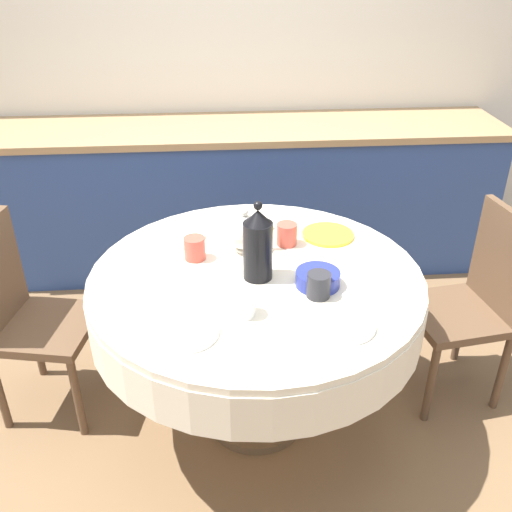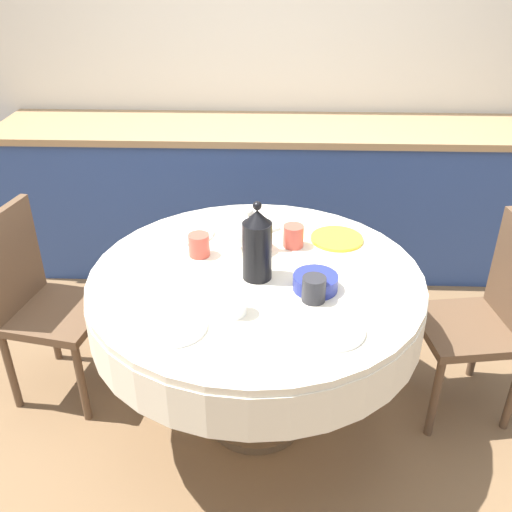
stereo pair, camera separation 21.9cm
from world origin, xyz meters
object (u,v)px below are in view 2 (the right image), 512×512
at_px(chair_left, 487,313).
at_px(coffee_carafe, 257,245).
at_px(chair_right, 39,297).
at_px(teapot, 250,232).

relative_size(chair_left, coffee_carafe, 2.89).
xyz_separation_m(chair_right, coffee_carafe, (0.99, -0.22, 0.40)).
xyz_separation_m(coffee_carafe, teapot, (-0.04, 0.22, -0.06)).
relative_size(coffee_carafe, teapot, 1.58).
height_order(chair_right, teapot, teapot).
distance_m(chair_right, coffee_carafe, 1.09).
distance_m(chair_left, coffee_carafe, 1.08).
height_order(chair_left, teapot, teapot).
bearing_deg(chair_left, chair_right, 80.26).
height_order(chair_left, coffee_carafe, coffee_carafe).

